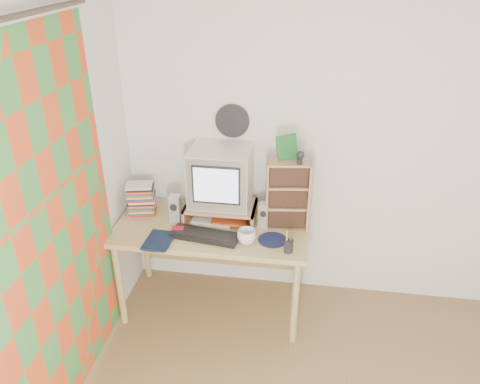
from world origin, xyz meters
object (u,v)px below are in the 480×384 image
(keyboard, at_px, (205,235))
(dvd_stack, at_px, (141,197))
(desk, at_px, (214,236))
(diary, at_px, (146,238))
(crt_monitor, at_px, (221,176))
(mug, at_px, (246,237))
(cd_rack, at_px, (287,194))

(keyboard, distance_m, dvd_stack, 0.61)
(desk, height_order, diary, diary)
(crt_monitor, height_order, keyboard, crt_monitor)
(desk, bearing_deg, keyboard, -93.73)
(keyboard, bearing_deg, dvd_stack, 162.13)
(dvd_stack, relative_size, diary, 1.23)
(desk, relative_size, keyboard, 2.93)
(keyboard, bearing_deg, mug, 3.44)
(crt_monitor, relative_size, mug, 3.40)
(keyboard, bearing_deg, cd_rack, 33.20)
(dvd_stack, bearing_deg, keyboard, -38.35)
(keyboard, xyz_separation_m, diary, (-0.39, -0.10, 0.01))
(crt_monitor, height_order, diary, crt_monitor)
(desk, relative_size, crt_monitor, 3.22)
(desk, relative_size, mug, 10.93)
(dvd_stack, xyz_separation_m, cd_rack, (1.09, -0.01, 0.12))
(desk, distance_m, mug, 0.42)
(crt_monitor, xyz_separation_m, dvd_stack, (-0.60, -0.05, -0.19))
(dvd_stack, relative_size, mug, 2.14)
(mug, bearing_deg, diary, -173.66)
(desk, xyz_separation_m, cd_rack, (0.53, 0.03, 0.39))
(desk, bearing_deg, cd_rack, 3.13)
(cd_rack, bearing_deg, crt_monitor, 166.10)
(keyboard, height_order, cd_rack, cd_rack)
(keyboard, relative_size, dvd_stack, 1.75)
(desk, bearing_deg, dvd_stack, 176.35)
(keyboard, height_order, diary, diary)
(crt_monitor, bearing_deg, cd_rack, -6.67)
(desk, relative_size, diary, 6.29)
(diary, bearing_deg, keyboard, 16.78)
(crt_monitor, xyz_separation_m, mug, (0.24, -0.34, -0.28))
(cd_rack, xyz_separation_m, diary, (-0.94, -0.36, -0.23))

